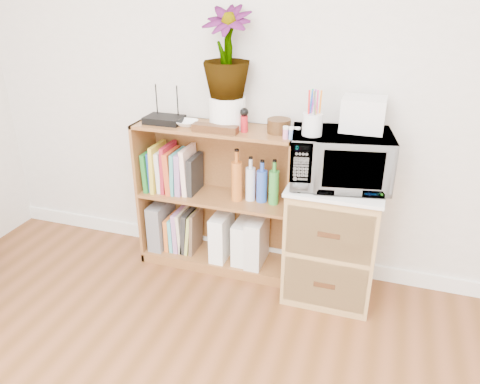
% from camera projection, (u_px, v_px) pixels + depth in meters
% --- Properties ---
extents(skirting_board, '(4.00, 0.02, 0.10)m').
position_uv_depth(skirting_board, '(274.00, 254.00, 3.16)').
color(skirting_board, white).
rests_on(skirting_board, ground).
extents(bookshelf, '(1.00, 0.30, 0.95)m').
position_uv_depth(bookshelf, '(217.00, 199.00, 2.96)').
color(bookshelf, brown).
rests_on(bookshelf, ground).
extents(wicker_unit, '(0.50, 0.45, 0.70)m').
position_uv_depth(wicker_unit, '(332.00, 241.00, 2.74)').
color(wicker_unit, '#9E7542').
rests_on(wicker_unit, ground).
extents(microwave, '(0.58, 0.45, 0.29)m').
position_uv_depth(microwave, '(340.00, 159.00, 2.51)').
color(microwave, white).
rests_on(microwave, wicker_unit).
extents(pen_cup, '(0.10, 0.10, 0.11)m').
position_uv_depth(pen_cup, '(312.00, 124.00, 2.40)').
color(pen_cup, silver).
rests_on(pen_cup, microwave).
extents(small_appliance, '(0.22, 0.19, 0.18)m').
position_uv_depth(small_appliance, '(363.00, 114.00, 2.46)').
color(small_appliance, silver).
rests_on(small_appliance, microwave).
extents(router, '(0.23, 0.15, 0.04)m').
position_uv_depth(router, '(164.00, 120.00, 2.83)').
color(router, black).
rests_on(router, bookshelf).
extents(white_bowl, '(0.13, 0.13, 0.03)m').
position_uv_depth(white_bowl, '(187.00, 123.00, 2.78)').
color(white_bowl, white).
rests_on(white_bowl, bookshelf).
extents(plant_pot, '(0.21, 0.21, 0.18)m').
position_uv_depth(plant_pot, '(227.00, 112.00, 2.72)').
color(plant_pot, white).
rests_on(plant_pot, bookshelf).
extents(potted_plant, '(0.28, 0.28, 0.49)m').
position_uv_depth(potted_plant, '(227.00, 52.00, 2.58)').
color(potted_plant, '#36762F').
rests_on(potted_plant, plant_pot).
extents(trinket_box, '(0.27, 0.07, 0.04)m').
position_uv_depth(trinket_box, '(215.00, 129.00, 2.66)').
color(trinket_box, '#341E0E').
rests_on(trinket_box, bookshelf).
extents(kokeshi_doll, '(0.04, 0.04, 0.09)m').
position_uv_depth(kokeshi_doll, '(244.00, 124.00, 2.66)').
color(kokeshi_doll, '#A8141D').
rests_on(kokeshi_doll, bookshelf).
extents(wooden_bowl, '(0.13, 0.13, 0.08)m').
position_uv_depth(wooden_bowl, '(279.00, 126.00, 2.65)').
color(wooden_bowl, '#36210E').
rests_on(wooden_bowl, bookshelf).
extents(paint_jars, '(0.10, 0.04, 0.05)m').
position_uv_depth(paint_jars, '(291.00, 135.00, 2.54)').
color(paint_jars, pink).
rests_on(paint_jars, bookshelf).
extents(file_box, '(0.09, 0.25, 0.32)m').
position_uv_depth(file_box, '(161.00, 224.00, 3.18)').
color(file_box, slate).
rests_on(file_box, bookshelf).
extents(magazine_holder_left, '(0.10, 0.25, 0.31)m').
position_uv_depth(magazine_holder_left, '(222.00, 235.00, 3.05)').
color(magazine_holder_left, white).
rests_on(magazine_holder_left, bookshelf).
extents(magazine_holder_mid, '(0.09, 0.22, 0.28)m').
position_uv_depth(magazine_holder_mid, '(243.00, 240.00, 3.01)').
color(magazine_holder_mid, white).
rests_on(magazine_holder_mid, bookshelf).
extents(magazine_holder_right, '(0.10, 0.25, 0.32)m').
position_uv_depth(magazine_holder_right, '(257.00, 240.00, 2.98)').
color(magazine_holder_right, silver).
rests_on(magazine_holder_right, bookshelf).
extents(cookbooks, '(0.33, 0.20, 0.31)m').
position_uv_depth(cookbooks, '(173.00, 170.00, 2.98)').
color(cookbooks, '#1D7025').
rests_on(cookbooks, bookshelf).
extents(liquor_bottles, '(0.29, 0.07, 0.32)m').
position_uv_depth(liquor_bottles, '(254.00, 180.00, 2.82)').
color(liquor_bottles, '#BF6223').
rests_on(liquor_bottles, bookshelf).
extents(lower_books, '(0.22, 0.19, 0.30)m').
position_uv_depth(lower_books, '(184.00, 230.00, 3.14)').
color(lower_books, orange).
rests_on(lower_books, bookshelf).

